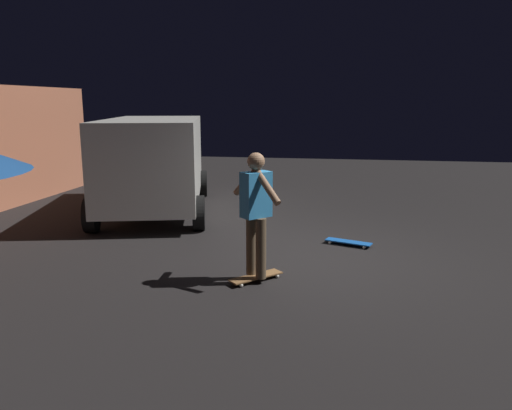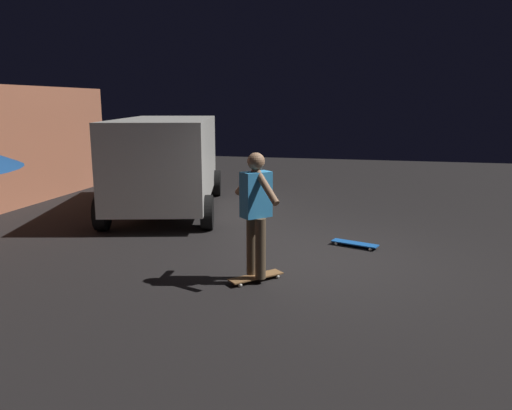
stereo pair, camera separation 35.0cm
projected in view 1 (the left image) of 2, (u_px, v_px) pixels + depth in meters
The scene contains 5 objects.
ground_plane at pixel (313, 259), 7.68m from camera, with size 28.00×28.00×0.00m, color black.
parked_van at pixel (155, 159), 10.81m from camera, with size 4.93×3.20×2.03m.
skateboard_ridden at pixel (256, 277), 6.71m from camera, with size 0.70×0.69×0.07m.
skateboard_spare at pixel (348, 242), 8.38m from camera, with size 0.45×0.80×0.07m.
skater at pixel (256, 206), 6.51m from camera, with size 0.75×0.77×1.67m.
Camera 1 is at (-7.39, -0.41, 2.37)m, focal length 34.80 mm.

